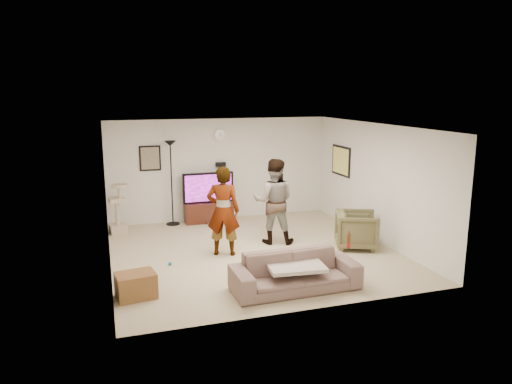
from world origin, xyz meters
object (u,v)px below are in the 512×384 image
object	(u,v)px
person_left	(223,211)
person_right	(274,201)
tv	(208,188)
armchair	(357,230)
cat_tree	(117,209)
beer_bottle	(349,241)
side_table	(136,285)
tv_stand	(209,212)
sofa	(295,272)
floor_lamp	(172,183)

from	to	relation	value
person_left	person_right	size ratio (longest dim) A/B	0.98
tv	armchair	size ratio (longest dim) A/B	1.51
cat_tree	beer_bottle	size ratio (longest dim) A/B	4.53
beer_bottle	tv	bearing A→B (deg)	107.24
side_table	armchair	bearing A→B (deg)	14.13
tv_stand	side_table	distance (m)	4.51
tv_stand	person_right	xyz separation A→B (m)	(0.96, -2.05, 0.66)
tv_stand	side_table	world-z (taller)	tv_stand
sofa	tv	bearing A→B (deg)	94.93
cat_tree	armchair	world-z (taller)	cat_tree
armchair	beer_bottle	bearing A→B (deg)	169.07
tv	side_table	xyz separation A→B (m)	(-2.03, -4.03, -0.66)
floor_lamp	person_left	bearing A→B (deg)	-75.58
cat_tree	person_left	bearing A→B (deg)	-48.18
person_right	sofa	world-z (taller)	person_right
tv	armchair	world-z (taller)	tv
tv	floor_lamp	xyz separation A→B (m)	(-0.88, 0.01, 0.16)
tv	cat_tree	size ratio (longest dim) A/B	1.10
tv_stand	armchair	bearing A→B (deg)	-49.68
person_left	person_right	xyz separation A→B (m)	(1.19, 0.43, 0.02)
tv	sofa	size ratio (longest dim) A/B	0.60
cat_tree	person_right	world-z (taller)	person_right
armchair	floor_lamp	bearing A→B (deg)	71.66
armchair	side_table	distance (m)	4.64
cat_tree	person_right	xyz separation A→B (m)	(3.12, -1.72, 0.33)
floor_lamp	sofa	bearing A→B (deg)	-73.59
cat_tree	sofa	size ratio (longest dim) A/B	0.55
floor_lamp	beer_bottle	bearing A→B (deg)	-63.21
tv	side_table	distance (m)	4.56
armchair	person_right	bearing A→B (deg)	83.37
person_right	side_table	bearing A→B (deg)	54.58
floor_lamp	person_right	distance (m)	2.76
person_left	armchair	world-z (taller)	person_left
armchair	side_table	xyz separation A→B (m)	(-4.49, -1.13, -0.18)
person_left	side_table	xyz separation A→B (m)	(-1.79, -1.55, -0.68)
cat_tree	person_left	size ratio (longest dim) A/B	0.64
sofa	beer_bottle	xyz separation A→B (m)	(0.95, 0.00, 0.43)
floor_lamp	side_table	xyz separation A→B (m)	(-1.15, -4.04, -0.81)
floor_lamp	beer_bottle	distance (m)	5.05
sofa	armchair	xyz separation A→B (m)	(2.01, 1.60, 0.07)
tv	sofa	xyz separation A→B (m)	(0.45, -4.49, -0.55)
cat_tree	person_left	distance (m)	2.90
side_table	cat_tree	bearing A→B (deg)	92.01
person_left	armchair	distance (m)	2.78
tv_stand	beer_bottle	size ratio (longest dim) A/B	4.66
floor_lamp	beer_bottle	world-z (taller)	floor_lamp
person_right	beer_bottle	world-z (taller)	person_right
tv_stand	floor_lamp	xyz separation A→B (m)	(-0.88, 0.01, 0.77)
tv_stand	beer_bottle	world-z (taller)	beer_bottle
tv	person_left	bearing A→B (deg)	-95.52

